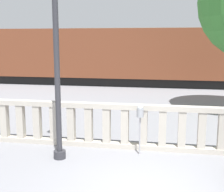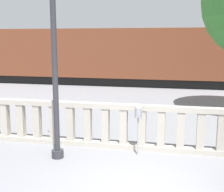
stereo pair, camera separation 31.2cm
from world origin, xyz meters
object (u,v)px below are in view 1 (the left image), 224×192
lamppost (56,45)px  parking_meter (140,114)px  train_far (213,49)px  train_near (111,56)px

lamppost → parking_meter: bearing=18.1°
lamppost → parking_meter: size_ratio=3.86×
train_far → parking_meter: bearing=-102.1°
lamppost → train_far: 23.19m
train_near → lamppost: bearing=-85.4°
train_near → train_far: (7.66, 9.00, 0.18)m
lamppost → train_near: lamppost is taller
parking_meter → train_far: train_far is taller
lamppost → train_near: bearing=94.6°
parking_meter → train_far: bearing=77.9°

